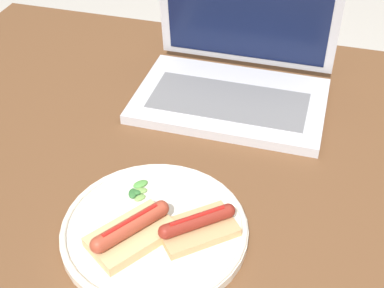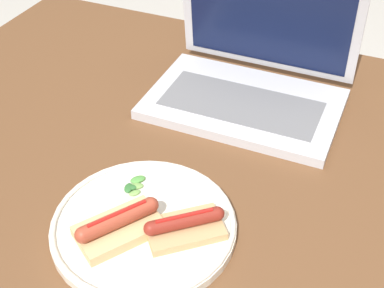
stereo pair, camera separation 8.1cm
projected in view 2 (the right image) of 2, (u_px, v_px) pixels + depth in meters
desk at (279, 203)px, 0.91m from camera, size 1.48×0.83×0.77m
laptop at (251, 79)px, 0.98m from camera, size 0.35×0.25×0.23m
plate at (144, 225)px, 0.75m from camera, size 0.26×0.26×0.02m
sausage_toast_left at (185, 226)px, 0.72m from camera, size 0.12×0.11×0.03m
sausage_toast_middle at (119, 225)px, 0.72m from camera, size 0.12×0.13×0.04m
salad_pile at (134, 186)px, 0.80m from camera, size 0.03×0.05×0.01m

